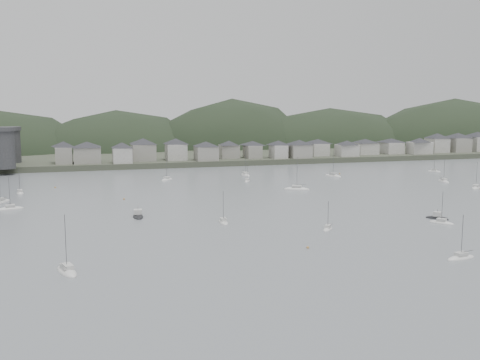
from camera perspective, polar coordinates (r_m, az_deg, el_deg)
name	(u,v)px	position (r m, az deg, el deg)	size (l,w,h in m)	color
ground	(324,244)	(139.33, 8.57, -6.52)	(900.00, 900.00, 0.00)	slate
far_shore_land	(159,147)	(422.70, -8.24, 3.32)	(900.00, 250.00, 3.00)	#383D2D
forested_ridge	(171,168)	(399.41, -7.02, 1.24)	(851.55, 103.94, 102.57)	black
waterfront_town	(272,148)	(325.18, 3.33, 3.31)	(451.48, 28.46, 12.92)	gray
sailboat_lead	(461,258)	(134.88, 21.60, -7.40)	(8.14, 3.85, 10.71)	silver
moored_fleet	(234,198)	(202.47, -0.58, -1.87)	(268.24, 166.74, 14.02)	silver
motor_launch_near	(437,218)	(177.61, 19.47, -3.66)	(6.15, 7.03, 3.67)	black
motor_launch_far	(138,216)	(172.91, -10.35, -3.64)	(3.29, 8.55, 4.01)	black
mooring_buoys	(260,196)	(208.50, 2.07, -1.59)	(154.11, 126.44, 0.70)	#BA833E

